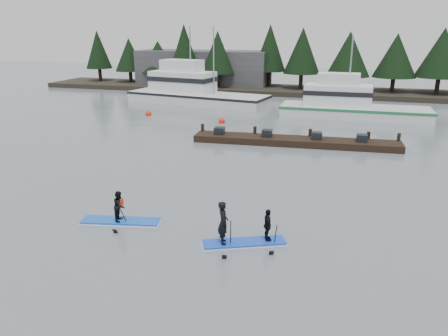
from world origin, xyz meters
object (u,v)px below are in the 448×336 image
(fishing_boat_large, at_px, (194,97))
(paddleboard_duo, at_px, (242,229))
(paddleboard_solo, at_px, (120,212))
(fishing_boat_medium, at_px, (350,111))
(floating_dock, at_px, (295,141))

(fishing_boat_large, relative_size, paddleboard_duo, 5.04)
(fishing_boat_large, distance_m, paddleboard_duo, 33.26)
(paddleboard_solo, bearing_deg, fishing_boat_large, 92.95)
(fishing_boat_medium, bearing_deg, fishing_boat_large, 167.91)
(fishing_boat_medium, distance_m, paddleboard_solo, 28.07)
(fishing_boat_medium, xyz_separation_m, paddleboard_solo, (-8.92, -26.61, -0.10))
(floating_dock, distance_m, paddleboard_duo, 15.61)
(paddleboard_duo, bearing_deg, fishing_boat_large, 89.49)
(floating_dock, distance_m, paddleboard_solo, 16.08)
(fishing_boat_large, distance_m, paddleboard_solo, 31.08)
(paddleboard_solo, relative_size, paddleboard_duo, 1.06)
(paddleboard_solo, bearing_deg, floating_dock, 59.08)
(fishing_boat_medium, distance_m, floating_dock, 12.00)
(fishing_boat_medium, relative_size, paddleboard_solo, 3.93)
(paddleboard_solo, bearing_deg, fishing_boat_medium, 60.09)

